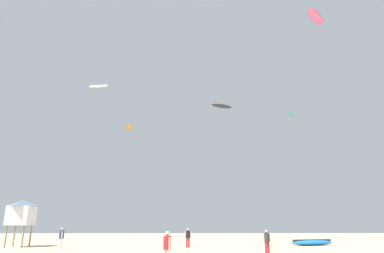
{
  "coord_description": "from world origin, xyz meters",
  "views": [
    {
      "loc": [
        -0.46,
        -11.72,
        2.15
      ],
      "look_at": [
        0.0,
        14.97,
        9.81
      ],
      "focal_mm": 31.3,
      "sensor_mm": 36.0,
      "label": 1
    }
  ],
  "objects_px": {
    "kite_aloft_1": "(292,115)",
    "person_right": "(267,240)",
    "person_foreground": "(167,246)",
    "lifeguard_tower": "(22,212)",
    "person_left": "(188,236)",
    "kite_grounded_near": "(312,242)",
    "kite_aloft_0": "(99,86)",
    "person_midground": "(61,237)",
    "kite_aloft_2": "(316,17)",
    "kite_aloft_4": "(129,127)",
    "kite_aloft_3": "(222,106)"
  },
  "relations": [
    {
      "from": "kite_aloft_2",
      "to": "person_midground",
      "type": "bearing_deg",
      "value": -163.57
    },
    {
      "from": "person_left",
      "to": "person_foreground",
      "type": "bearing_deg",
      "value": 172.24
    },
    {
      "from": "kite_aloft_1",
      "to": "kite_aloft_2",
      "type": "distance_m",
      "value": 13.08
    },
    {
      "from": "person_right",
      "to": "person_foreground",
      "type": "bearing_deg",
      "value": 124.54
    },
    {
      "from": "person_left",
      "to": "kite_grounded_near",
      "type": "xyz_separation_m",
      "value": [
        12.08,
        2.62,
        -0.69
      ]
    },
    {
      "from": "person_midground",
      "to": "kite_grounded_near",
      "type": "height_order",
      "value": "person_midground"
    },
    {
      "from": "person_left",
      "to": "kite_aloft_2",
      "type": "height_order",
      "value": "kite_aloft_2"
    },
    {
      "from": "person_foreground",
      "to": "kite_aloft_1",
      "type": "bearing_deg",
      "value": -157.6
    },
    {
      "from": "person_foreground",
      "to": "lifeguard_tower",
      "type": "bearing_deg",
      "value": -80.7
    },
    {
      "from": "person_left",
      "to": "kite_aloft_0",
      "type": "xyz_separation_m",
      "value": [
        -14.56,
        19.41,
        22.54
      ]
    },
    {
      "from": "person_foreground",
      "to": "person_midground",
      "type": "bearing_deg",
      "value": -86.4
    },
    {
      "from": "kite_aloft_3",
      "to": "person_foreground",
      "type": "bearing_deg",
      "value": -100.9
    },
    {
      "from": "person_left",
      "to": "kite_grounded_near",
      "type": "distance_m",
      "value": 12.38
    },
    {
      "from": "kite_aloft_4",
      "to": "person_foreground",
      "type": "bearing_deg",
      "value": -75.93
    },
    {
      "from": "kite_aloft_0",
      "to": "person_foreground",
      "type": "bearing_deg",
      "value": -67.92
    },
    {
      "from": "person_right",
      "to": "kite_aloft_1",
      "type": "height_order",
      "value": "kite_aloft_1"
    },
    {
      "from": "kite_grounded_near",
      "to": "kite_aloft_4",
      "type": "distance_m",
      "value": 30.04
    },
    {
      "from": "person_midground",
      "to": "kite_aloft_2",
      "type": "height_order",
      "value": "kite_aloft_2"
    },
    {
      "from": "person_left",
      "to": "kite_aloft_0",
      "type": "relative_size",
      "value": 0.48
    },
    {
      "from": "kite_aloft_3",
      "to": "kite_aloft_4",
      "type": "relative_size",
      "value": 1.35
    },
    {
      "from": "person_foreground",
      "to": "kite_aloft_1",
      "type": "relative_size",
      "value": 0.79
    },
    {
      "from": "person_foreground",
      "to": "kite_aloft_4",
      "type": "xyz_separation_m",
      "value": [
        -7.79,
        31.09,
        14.97
      ]
    },
    {
      "from": "person_left",
      "to": "kite_aloft_0",
      "type": "height_order",
      "value": "kite_aloft_0"
    },
    {
      "from": "kite_grounded_near",
      "to": "kite_aloft_3",
      "type": "distance_m",
      "value": 29.24
    },
    {
      "from": "lifeguard_tower",
      "to": "kite_aloft_0",
      "type": "relative_size",
      "value": 1.22
    },
    {
      "from": "lifeguard_tower",
      "to": "person_left",
      "type": "bearing_deg",
      "value": -2.74
    },
    {
      "from": "person_midground",
      "to": "person_right",
      "type": "relative_size",
      "value": 1.06
    },
    {
      "from": "person_right",
      "to": "lifeguard_tower",
      "type": "height_order",
      "value": "lifeguard_tower"
    },
    {
      "from": "person_left",
      "to": "lifeguard_tower",
      "type": "xyz_separation_m",
      "value": [
        -15.4,
        0.74,
        2.09
      ]
    },
    {
      "from": "kite_aloft_0",
      "to": "person_left",
      "type": "bearing_deg",
      "value": -53.12
    },
    {
      "from": "kite_grounded_near",
      "to": "kite_aloft_0",
      "type": "relative_size",
      "value": 1.44
    },
    {
      "from": "person_midground",
      "to": "kite_grounded_near",
      "type": "relative_size",
      "value": 0.35
    },
    {
      "from": "person_foreground",
      "to": "person_right",
      "type": "xyz_separation_m",
      "value": [
        6.71,
        7.38,
        -0.06
      ]
    },
    {
      "from": "person_left",
      "to": "lifeguard_tower",
      "type": "distance_m",
      "value": 15.56
    },
    {
      "from": "person_midground",
      "to": "lifeguard_tower",
      "type": "relative_size",
      "value": 0.42
    },
    {
      "from": "kite_aloft_0",
      "to": "kite_aloft_4",
      "type": "height_order",
      "value": "kite_aloft_0"
    },
    {
      "from": "person_midground",
      "to": "kite_aloft_4",
      "type": "height_order",
      "value": "kite_aloft_4"
    },
    {
      "from": "kite_aloft_3",
      "to": "kite_aloft_4",
      "type": "distance_m",
      "value": 16.31
    },
    {
      "from": "kite_aloft_0",
      "to": "kite_aloft_4",
      "type": "bearing_deg",
      "value": -20.34
    },
    {
      "from": "kite_aloft_0",
      "to": "person_right",
      "type": "bearing_deg",
      "value": -51.99
    },
    {
      "from": "kite_aloft_4",
      "to": "kite_aloft_2",
      "type": "bearing_deg",
      "value": -24.38
    },
    {
      "from": "person_foreground",
      "to": "kite_aloft_1",
      "type": "height_order",
      "value": "kite_aloft_1"
    },
    {
      "from": "kite_grounded_near",
      "to": "kite_aloft_3",
      "type": "height_order",
      "value": "kite_aloft_3"
    },
    {
      "from": "kite_aloft_1",
      "to": "person_right",
      "type": "bearing_deg",
      "value": -116.56
    },
    {
      "from": "person_midground",
      "to": "kite_aloft_2",
      "type": "distance_m",
      "value": 38.74
    },
    {
      "from": "person_foreground",
      "to": "person_right",
      "type": "height_order",
      "value": "person_foreground"
    },
    {
      "from": "person_right",
      "to": "lifeguard_tower",
      "type": "xyz_separation_m",
      "value": [
        -21.01,
        7.14,
        2.1
      ]
    },
    {
      "from": "person_right",
      "to": "kite_aloft_0",
      "type": "relative_size",
      "value": 0.48
    },
    {
      "from": "person_right",
      "to": "kite_aloft_3",
      "type": "distance_m",
      "value": 34.94
    },
    {
      "from": "person_foreground",
      "to": "kite_aloft_0",
      "type": "xyz_separation_m",
      "value": [
        -13.46,
        33.19,
        22.49
      ]
    }
  ]
}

